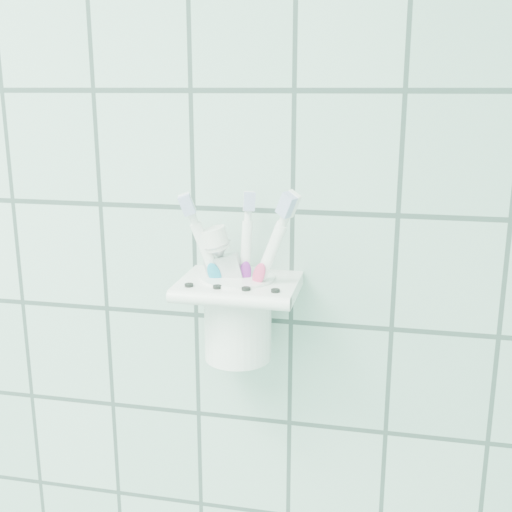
{
  "coord_description": "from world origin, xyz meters",
  "views": [
    {
      "loc": [
        0.83,
        0.48,
        1.53
      ],
      "look_at": [
        0.7,
        1.1,
        1.36
      ],
      "focal_mm": 45.0,
      "sensor_mm": 36.0,
      "label": 1
    }
  ],
  "objects": [
    {
      "name": "holder_bracket",
      "position": [
        0.67,
        1.15,
        1.31
      ],
      "size": [
        0.13,
        0.11,
        0.04
      ],
      "color": "white",
      "rests_on": "wall_back"
    },
    {
      "name": "cup",
      "position": [
        0.66,
        1.16,
        1.27
      ],
      "size": [
        0.09,
        0.09,
        0.1
      ],
      "color": "white",
      "rests_on": "holder_bracket"
    },
    {
      "name": "toothbrush_pink",
      "position": [
        0.67,
        1.16,
        1.33
      ],
      "size": [
        0.06,
        0.04,
        0.2
      ],
      "rotation": [
        0.07,
        -0.34,
        0.23
      ],
      "color": "white",
      "rests_on": "cup"
    },
    {
      "name": "toothbrush_blue",
      "position": [
        0.67,
        1.15,
        1.32
      ],
      "size": [
        0.02,
        0.03,
        0.19
      ],
      "rotation": [
        -0.11,
        0.07,
        0.33
      ],
      "color": "white",
      "rests_on": "cup"
    },
    {
      "name": "toothbrush_orange",
      "position": [
        0.65,
        1.17,
        1.34
      ],
      "size": [
        0.08,
        0.07,
        0.21
      ],
      "rotation": [
        0.05,
        0.47,
        -0.52
      ],
      "color": "white",
      "rests_on": "cup"
    },
    {
      "name": "toothpaste_tube",
      "position": [
        0.67,
        1.16,
        1.31
      ],
      "size": [
        0.07,
        0.03,
        0.16
      ],
      "rotation": [
        0.06,
        -0.25,
        0.03
      ],
      "color": "silver",
      "rests_on": "cup"
    }
  ]
}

